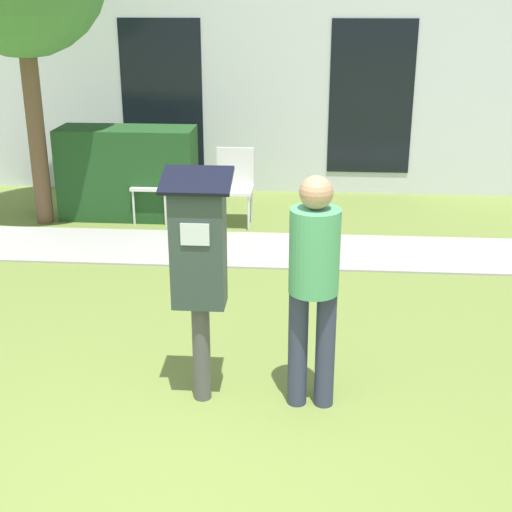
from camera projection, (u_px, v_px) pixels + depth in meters
name	position (u px, v px, depth m)	size (l,w,h in m)	color
ground_plane	(187.00, 502.00, 3.89)	(40.00, 40.00, 0.00)	olive
sidewalk	(250.00, 249.00, 7.68)	(12.00, 1.10, 0.02)	#A3A099
building_facade	(266.00, 73.00, 9.51)	(10.00, 0.26, 3.20)	silver
parking_meter	(199.00, 259.00, 4.54)	(0.44, 0.31, 1.59)	#4C4C4C
person_standing	(314.00, 276.00, 4.50)	(0.32, 0.32, 1.58)	#333851
outdoor_chair_left	(153.00, 176.00, 8.57)	(0.44, 0.44, 0.90)	silver
outdoor_chair_middle	(235.00, 180.00, 8.39)	(0.44, 0.44, 0.90)	silver
hedge_row	(128.00, 173.00, 8.65)	(1.63, 0.60, 1.10)	#1E471E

